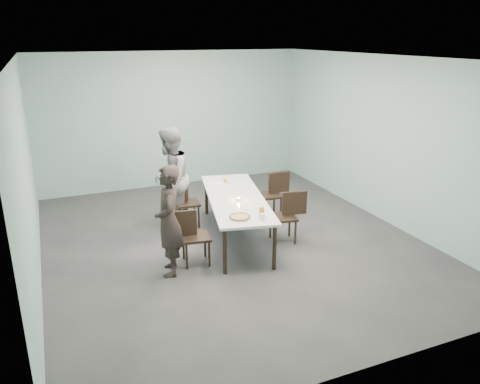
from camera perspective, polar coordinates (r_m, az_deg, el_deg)
name	(u,v)px	position (r m, az deg, el deg)	size (l,w,h in m)	color
ground	(232,241)	(7.98, -1.03, -6.03)	(7.00, 7.00, 0.00)	#333335
room_shell	(231,123)	(7.36, -1.13, 8.43)	(6.02, 7.02, 3.01)	#91B6B4
table	(236,200)	(7.85, -0.51, -0.98)	(1.45, 2.73, 0.75)	white
chair_near_left	(190,233)	(7.08, -6.08, -5.02)	(0.64, 0.48, 0.87)	black
chair_far_left	(183,200)	(8.48, -7.02, -0.97)	(0.63, 0.45, 0.87)	black
chair_near_right	(288,213)	(7.86, 5.85, -2.56)	(0.64, 0.50, 0.87)	black
chair_far_right	(273,191)	(8.90, 4.09, 0.08)	(0.63, 0.45, 0.87)	black
diner_near	(169,221)	(6.74, -8.68, -3.50)	(0.60, 0.39, 1.64)	black
diner_far	(170,178)	(8.42, -8.47, 1.71)	(0.88, 0.69, 1.81)	gray
pizza	(240,217)	(6.93, -0.03, -3.07)	(0.34, 0.34, 0.04)	white
side_plate	(246,208)	(7.32, 0.76, -1.96)	(0.18, 0.18, 0.01)	white
beer_glass	(262,212)	(6.97, 2.64, -2.46)	(0.08, 0.08, 0.15)	gold
water_tumbler	(262,217)	(6.87, 2.68, -3.03)	(0.08, 0.08, 0.09)	silver
tealight	(239,199)	(7.65, -0.18, -0.90)	(0.06, 0.06, 0.05)	silver
amber_tumbler	(225,181)	(8.56, -1.80, 1.38)	(0.07, 0.07, 0.08)	gold
menu	(217,184)	(8.53, -2.83, 1.04)	(0.30, 0.22, 0.01)	silver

